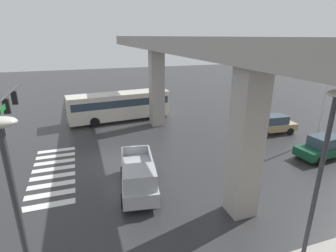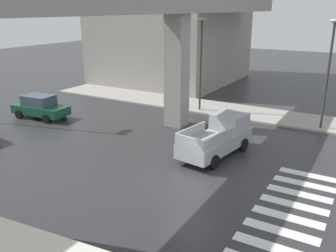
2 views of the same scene
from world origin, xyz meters
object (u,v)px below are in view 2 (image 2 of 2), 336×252
pickup_truck (218,137)px  street_lamp_near_corner (329,62)px  sedan_dark_green (40,107)px  street_lamp_mid_block (201,54)px

pickup_truck → street_lamp_near_corner: size_ratio=0.74×
sedan_dark_green → street_lamp_mid_block: size_ratio=0.61×
pickup_truck → street_lamp_near_corner: 9.37m
pickup_truck → street_lamp_mid_block: bearing=32.4°
street_lamp_mid_block → pickup_truck: bearing=-147.6°
street_lamp_near_corner → street_lamp_mid_block: (0.00, 9.11, 0.00)m
pickup_truck → street_lamp_mid_block: 9.56m
pickup_truck → street_lamp_near_corner: street_lamp_near_corner is taller
sedan_dark_green → pickup_truck: bearing=-89.2°
pickup_truck → sedan_dark_green: size_ratio=1.20×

